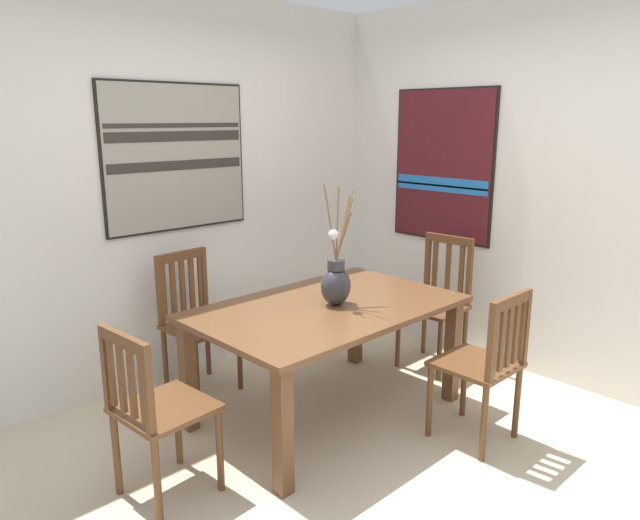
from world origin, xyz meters
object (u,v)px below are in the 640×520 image
Objects in this scene: dining_table at (327,321)px; chair_0 at (195,319)px; painting_on_side_wall at (443,166)px; painting_on_back_wall at (176,157)px; chair_3 at (437,301)px; chair_1 at (155,408)px; chair_2 at (485,362)px; centerpiece_vase at (336,282)px.

chair_0 reaches higher than dining_table.
chair_0 is 0.81× the size of painting_on_side_wall.
chair_0 is at bearing 113.43° from dining_table.
painting_on_back_wall is 2.04m from painting_on_side_wall.
chair_3 is at bearing -30.66° from chair_0.
chair_1 is at bearing -174.14° from painting_on_side_wall.
chair_2 is (0.81, -1.75, -0.01)m from chair_0.
chair_0 is at bearing 114.85° from chair_2.
dining_table is at bearing 144.83° from centerpiece_vase.
chair_3 is at bearing 0.83° from centerpiece_vase.
dining_table is 1.75m from painting_on_side_wall.
centerpiece_vase is 1.09m from chair_0.
centerpiece_vase reaches higher than chair_0.
dining_table is 2.18× the size of centerpiece_vase.
centerpiece_vase is 1.30m from chair_1.
chair_3 is 0.83× the size of painting_on_side_wall.
chair_0 is (-0.39, 0.90, -0.12)m from dining_table.
chair_3 reaches higher than chair_2.
chair_2 is at bearing -134.84° from painting_on_side_wall.
chair_1 is 1.81m from chair_2.
chair_2 reaches higher than dining_table.
dining_table is at bearing 116.31° from chair_2.
centerpiece_vase is (0.04, -0.03, 0.25)m from dining_table.
chair_3 is at bearing 49.19° from chair_2.
centerpiece_vase reaches higher than dining_table.
painting_on_back_wall reaches higher than painting_on_side_wall.
centerpiece_vase is at bearing -65.02° from chair_0.
centerpiece_vase is 0.78× the size of chair_0.
painting_on_side_wall is (1.47, 0.27, 0.60)m from centerpiece_vase.
centerpiece_vase reaches higher than chair_2.
painting_on_back_wall reaches higher than dining_table.
chair_3 is 1.07m from painting_on_side_wall.
painting_on_side_wall is at bearing 35.16° from chair_3.
dining_table is at bearing 179.28° from chair_3.
chair_1 is (-1.24, -0.00, -0.39)m from centerpiece_vase.
dining_table is 1.37× the size of painting_on_side_wall.
painting_on_back_wall is at bearing 104.73° from centerpiece_vase.
chair_0 is at bearing -109.10° from painting_on_back_wall.
chair_0 is 2.23m from painting_on_side_wall.
chair_1 is at bearing 153.09° from chair_2.
chair_0 is (-0.43, 0.93, -0.37)m from centerpiece_vase.
centerpiece_vase is 0.68× the size of painting_on_back_wall.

